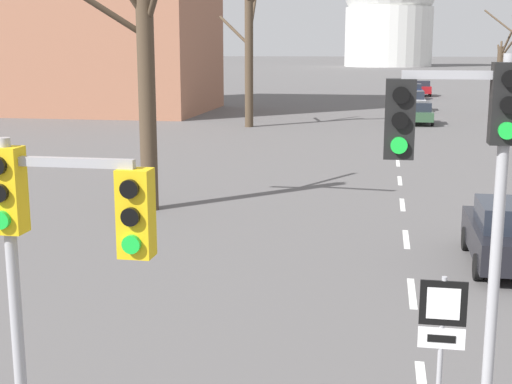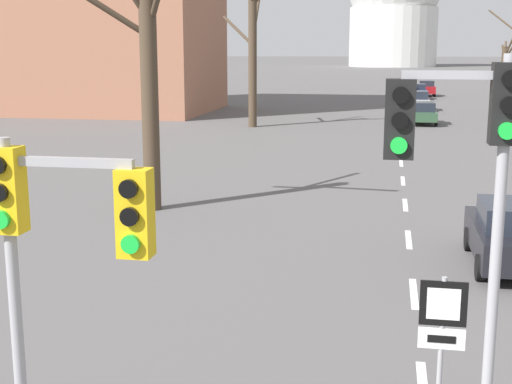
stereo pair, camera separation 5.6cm
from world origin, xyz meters
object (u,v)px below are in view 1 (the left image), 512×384
at_px(sedan_near_left, 422,88).
at_px(sedan_mid_centre, 420,113).
at_px(traffic_signal_near_left, 55,235).
at_px(sedan_far_left, 415,100).
at_px(route_sign_post, 442,333).
at_px(sedan_near_right, 414,91).
at_px(traffic_signal_centre_tall, 466,161).
at_px(sedan_far_right, 510,234).

bearing_deg(sedan_near_left, sedan_mid_centre, -93.06).
xyz_separation_m(traffic_signal_near_left, sedan_far_left, (6.13, 54.53, -2.40)).
relative_size(route_sign_post, sedan_far_left, 0.55).
bearing_deg(traffic_signal_near_left, sedan_near_right, 84.50).
bearing_deg(route_sign_post, traffic_signal_centre_tall, -54.04).
relative_size(traffic_signal_near_left, sedan_near_right, 1.11).
bearing_deg(route_sign_post, traffic_signal_near_left, -156.23).
bearing_deg(traffic_signal_centre_tall, sedan_far_left, 88.24).
bearing_deg(sedan_far_right, sedan_far_left, 90.66).
distance_m(sedan_far_left, sedan_far_right, 44.07).
bearing_deg(sedan_near_left, traffic_signal_near_left, -95.95).
distance_m(route_sign_post, sedan_mid_centre, 41.59).
bearing_deg(sedan_far_left, sedan_far_right, -89.34).
height_order(traffic_signal_centre_tall, route_sign_post, traffic_signal_centre_tall).
relative_size(traffic_signal_centre_tall, sedan_far_left, 1.19).
bearing_deg(sedan_near_left, sedan_far_right, -90.89).
relative_size(traffic_signal_centre_tall, sedan_far_right, 1.28).
height_order(route_sign_post, sedan_near_left, route_sign_post).
distance_m(traffic_signal_centre_tall, sedan_near_left, 71.44).
xyz_separation_m(sedan_near_right, sedan_far_left, (-0.43, -13.59, 0.04)).
bearing_deg(traffic_signal_centre_tall, sedan_near_right, 88.23).
height_order(route_sign_post, sedan_mid_centre, route_sign_post).
xyz_separation_m(traffic_signal_near_left, sedan_near_right, (6.55, 68.12, -2.44)).
distance_m(route_sign_post, sedan_far_right, 8.88).
bearing_deg(traffic_signal_centre_tall, sedan_far_right, 76.33).
height_order(traffic_signal_near_left, sedan_near_right, traffic_signal_near_left).
height_order(traffic_signal_near_left, sedan_far_right, traffic_signal_near_left).
height_order(traffic_signal_near_left, sedan_far_left, traffic_signal_near_left).
bearing_deg(traffic_signal_centre_tall, traffic_signal_near_left, -159.29).
bearing_deg(sedan_near_left, sedan_far_left, -94.60).
bearing_deg(sedan_far_left, sedan_mid_centre, -90.48).
xyz_separation_m(route_sign_post, sedan_near_left, (3.26, 71.10, -0.76)).
relative_size(route_sign_post, sedan_near_right, 0.62).
bearing_deg(traffic_signal_centre_tall, route_sign_post, 125.96).
distance_m(sedan_mid_centre, sedan_far_right, 33.01).
bearing_deg(route_sign_post, sedan_far_left, 88.07).
xyz_separation_m(route_sign_post, sedan_mid_centre, (1.68, 41.55, -0.84)).
height_order(sedan_near_right, sedan_far_right, sedan_far_right).
bearing_deg(route_sign_post, sedan_near_right, 88.10).
relative_size(route_sign_post, sedan_mid_centre, 0.59).
xyz_separation_m(sedan_far_left, sedan_far_right, (0.51, -44.07, -0.02)).
distance_m(traffic_signal_near_left, route_sign_post, 5.02).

